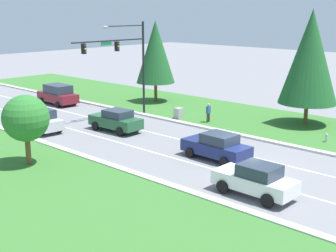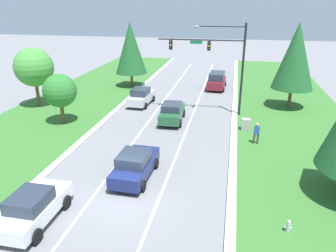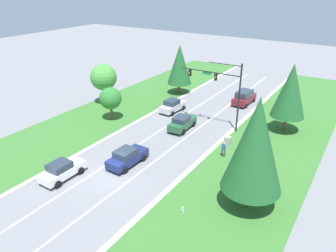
# 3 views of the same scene
# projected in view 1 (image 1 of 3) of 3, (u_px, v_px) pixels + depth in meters

# --- Properties ---
(ground_plane) EXTENTS (160.00, 160.00, 0.00)m
(ground_plane) POSITION_uv_depth(u_px,v_px,m) (247.00, 167.00, 28.39)
(ground_plane) COLOR slate
(curb_strip_right) EXTENTS (0.50, 90.00, 0.15)m
(curb_strip_right) POSITION_uv_depth(u_px,v_px,m) (293.00, 146.00, 32.39)
(curb_strip_right) COLOR beige
(curb_strip_right) RESTS_ON ground_plane
(curb_strip_left) EXTENTS (0.50, 90.00, 0.15)m
(curb_strip_left) POSITION_uv_depth(u_px,v_px,m) (186.00, 191.00, 24.36)
(curb_strip_left) COLOR beige
(curb_strip_left) RESTS_ON ground_plane
(grass_verge_right) EXTENTS (10.00, 90.00, 0.08)m
(grass_verge_right) POSITION_uv_depth(u_px,v_px,m) (326.00, 132.00, 36.13)
(grass_verge_right) COLOR #38702D
(grass_verge_right) RESTS_ON ground_plane
(grass_verge_left) EXTENTS (10.00, 90.00, 0.08)m
(grass_verge_left) POSITION_uv_depth(u_px,v_px,m) (109.00, 224.00, 20.63)
(grass_verge_left) COLOR #38702D
(grass_verge_left) RESTS_ON ground_plane
(lane_stripe_inner_left) EXTENTS (0.14, 81.00, 0.01)m
(lane_stripe_inner_left) POSITION_uv_depth(u_px,v_px,m) (230.00, 174.00, 27.11)
(lane_stripe_inner_left) COLOR white
(lane_stripe_inner_left) RESTS_ON ground_plane
(lane_stripe_inner_right) EXTENTS (0.14, 81.00, 0.01)m
(lane_stripe_inner_right) POSITION_uv_depth(u_px,v_px,m) (263.00, 160.00, 29.67)
(lane_stripe_inner_right) COLOR white
(lane_stripe_inner_right) RESTS_ON ground_plane
(traffic_signal_mast) EXTENTS (7.73, 0.41, 8.28)m
(traffic_signal_mast) POSITION_uv_depth(u_px,v_px,m) (125.00, 55.00, 39.87)
(traffic_signal_mast) COLOR black
(traffic_signal_mast) RESTS_ON ground_plane
(silver_sedan) EXTENTS (2.12, 4.35, 1.77)m
(silver_sedan) POSITION_uv_depth(u_px,v_px,m) (41.00, 120.00, 36.47)
(silver_sedan) COLOR silver
(silver_sedan) RESTS_ON ground_plane
(forest_sedan) EXTENTS (2.13, 4.53, 1.72)m
(forest_sedan) POSITION_uv_depth(u_px,v_px,m) (116.00, 120.00, 36.50)
(forest_sedan) COLOR #235633
(forest_sedan) RESTS_ON ground_plane
(burgundy_suv) EXTENTS (2.25, 4.83, 1.98)m
(burgundy_suv) POSITION_uv_depth(u_px,v_px,m) (58.00, 94.00, 46.96)
(burgundy_suv) COLOR maroon
(burgundy_suv) RESTS_ON ground_plane
(white_sedan) EXTENTS (2.00, 4.31, 1.71)m
(white_sedan) POSITION_uv_depth(u_px,v_px,m) (256.00, 180.00, 23.75)
(white_sedan) COLOR white
(white_sedan) RESTS_ON ground_plane
(navy_sedan) EXTENTS (2.14, 4.57, 1.71)m
(navy_sedan) POSITION_uv_depth(u_px,v_px,m) (217.00, 146.00, 29.59)
(navy_sedan) COLOR navy
(navy_sedan) RESTS_ON ground_plane
(utility_cabinet) EXTENTS (0.70, 0.60, 1.01)m
(utility_cabinet) POSITION_uv_depth(u_px,v_px,m) (179.00, 114.00, 40.48)
(utility_cabinet) COLOR #9E9E99
(utility_cabinet) RESTS_ON ground_plane
(pedestrian) EXTENTS (0.40, 0.25, 1.69)m
(pedestrian) POSITION_uv_depth(u_px,v_px,m) (208.00, 112.00, 39.07)
(pedestrian) COLOR #42382D
(pedestrian) RESTS_ON ground_plane
(fire_hydrant) EXTENTS (0.34, 0.20, 0.70)m
(fire_hydrant) POSITION_uv_depth(u_px,v_px,m) (327.00, 138.00, 33.34)
(fire_hydrant) COLOR #B7B7BC
(fire_hydrant) RESTS_ON ground_plane
(conifer_near_right_tree) EXTENTS (3.91, 3.91, 8.27)m
(conifer_near_right_tree) POSITION_uv_depth(u_px,v_px,m) (155.00, 52.00, 47.09)
(conifer_near_right_tree) COLOR brown
(conifer_near_right_tree) RESTS_ON ground_plane
(conifer_far_right_tree) EXTENTS (4.71, 4.71, 9.37)m
(conifer_far_right_tree) POSITION_uv_depth(u_px,v_px,m) (310.00, 57.00, 37.31)
(conifer_far_right_tree) COLOR brown
(conifer_far_right_tree) RESTS_ON ground_plane
(oak_far_left_tree) EXTENTS (2.82, 2.82, 4.37)m
(oak_far_left_tree) POSITION_uv_depth(u_px,v_px,m) (26.00, 118.00, 27.90)
(oak_far_left_tree) COLOR brown
(oak_far_left_tree) RESTS_ON ground_plane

